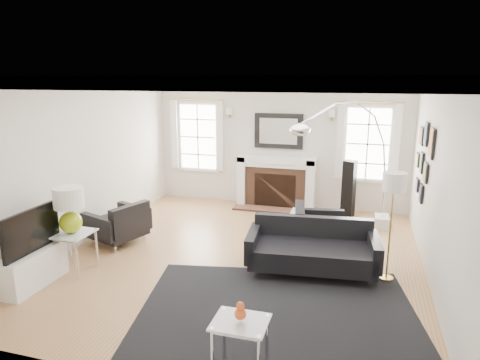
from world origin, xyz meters
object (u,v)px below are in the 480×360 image
(sofa, at_px, (312,249))
(arc_floor_lamp, at_px, (345,162))
(fireplace, at_px, (276,183))
(gourd_lamp, at_px, (69,207))
(armchair_left, at_px, (120,224))
(coffee_table, at_px, (311,217))
(armchair_right, at_px, (317,231))

(sofa, distance_m, arc_floor_lamp, 1.97)
(fireplace, distance_m, gourd_lamp, 4.54)
(armchair_left, bearing_deg, gourd_lamp, -92.88)
(gourd_lamp, bearing_deg, sofa, 16.44)
(armchair_left, height_order, coffee_table, armchair_left)
(sofa, relative_size, armchair_left, 1.77)
(coffee_table, relative_size, gourd_lamp, 1.17)
(armchair_right, height_order, gourd_lamp, gourd_lamp)
(armchair_right, xyz_separation_m, coffee_table, (-0.19, 0.74, -0.02))
(sofa, xyz_separation_m, armchair_right, (-0.01, 0.77, 0.01))
(sofa, height_order, coffee_table, sofa)
(armchair_right, bearing_deg, sofa, -89.58)
(armchair_right, distance_m, gourd_lamp, 3.83)
(arc_floor_lamp, bearing_deg, gourd_lamp, -144.28)
(fireplace, height_order, coffee_table, fireplace)
(gourd_lamp, bearing_deg, armchair_right, 27.71)
(arc_floor_lamp, bearing_deg, armchair_left, -157.49)
(fireplace, bearing_deg, gourd_lamp, -119.11)
(gourd_lamp, bearing_deg, coffee_table, 38.34)
(armchair_left, bearing_deg, armchair_right, 10.52)
(armchair_right, bearing_deg, coffee_table, 104.28)
(fireplace, bearing_deg, sofa, -68.86)
(gourd_lamp, bearing_deg, armchair_left, 87.12)
(armchair_left, xyz_separation_m, gourd_lamp, (-0.06, -1.15, 0.65))
(fireplace, xyz_separation_m, armchair_right, (1.14, -2.20, -0.20))
(coffee_table, distance_m, arc_floor_lamp, 1.15)
(sofa, bearing_deg, coffee_table, 97.33)
(armchair_right, bearing_deg, arc_floor_lamp, 69.14)
(armchair_left, relative_size, armchair_right, 1.06)
(coffee_table, bearing_deg, sofa, -82.67)
(coffee_table, height_order, gourd_lamp, gourd_lamp)
(gourd_lamp, bearing_deg, arc_floor_lamp, 35.72)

